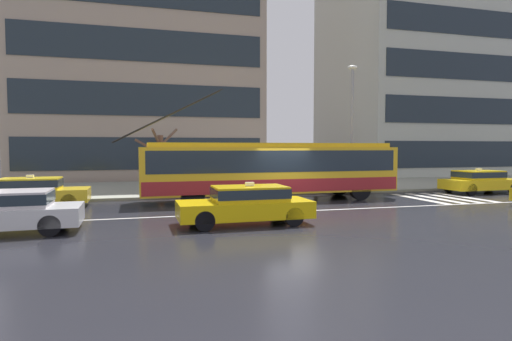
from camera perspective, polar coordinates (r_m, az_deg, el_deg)
ground_plane at (r=18.06m, az=5.00°, el=-4.94°), size 160.00×160.00×0.00m
sidewalk_slab at (r=26.67m, az=-1.75°, el=-2.17°), size 80.00×10.00×0.14m
crosswalk_stripe_edge_near at (r=22.31m, az=21.21°, el=-3.59°), size 0.44×4.40×0.01m
crosswalk_stripe_inner_a at (r=22.85m, az=23.03°, el=-3.47°), size 0.44×4.40×0.01m
crosswalk_stripe_center at (r=23.42m, az=24.76°, el=-3.36°), size 0.44×4.40×0.01m
crosswalk_stripe_inner_b at (r=24.00m, az=26.41°, el=-3.24°), size 0.44×4.40×0.01m
lane_centre_line at (r=16.95m, az=6.41°, el=-5.47°), size 72.00×0.14×0.01m
trolleybus at (r=20.17m, az=2.13°, el=0.26°), size 13.39×2.70×5.20m
taxi_queued_behind_bus at (r=19.98m, az=-27.95°, el=-2.49°), size 4.30×1.91×1.39m
taxi_oncoming_near at (r=13.87m, az=-1.29°, el=-4.45°), size 4.38×1.77×1.39m
taxi_ahead_of_bus at (r=26.44m, az=28.07°, el=-1.21°), size 4.28×1.90×1.39m
private_car_oncoming at (r=14.41m, az=-31.37°, el=-4.62°), size 4.62×1.95×1.26m
pedestrian_at_shelter at (r=22.80m, az=-7.92°, el=-0.42°), size 0.50×0.50×1.68m
pedestrian_approaching_curb at (r=24.67m, az=5.19°, el=1.09°), size 1.19×1.19×1.91m
pedestrian_walking_past at (r=25.33m, az=8.26°, el=1.43°), size 1.27×1.27×2.03m
street_lamp at (r=24.67m, az=12.89°, el=7.10°), size 0.60×0.32×7.04m
street_tree_bare at (r=24.19m, az=-12.93°, el=1.74°), size 2.45×1.97×3.50m
office_tower_corner_left at (r=40.16m, az=-15.21°, el=16.33°), size 18.71×15.99×23.54m
office_tower_corner_right at (r=46.83m, az=24.16°, el=15.63°), size 22.38×12.92×25.75m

